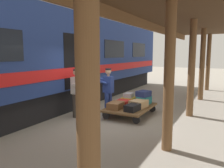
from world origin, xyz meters
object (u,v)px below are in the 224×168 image
(suitcase_tan_vintage, at_px, (139,104))
(suitcase_brown_leather, at_px, (116,105))
(suitcase_gray_aluminum, at_px, (129,95))
(suitcase_red_plastic, at_px, (123,103))
(suitcase_yellow_case, at_px, (129,100))
(porter_by_door, at_px, (77,91))
(suitcase_navy_fabric, at_px, (144,94))
(porter_in_overalls, at_px, (108,90))
(train_car, at_px, (44,58))
(luggage_cart, at_px, (130,108))
(suitcase_teal_softside, at_px, (144,100))
(suitcase_black_hardshell, at_px, (132,108))

(suitcase_tan_vintage, relative_size, suitcase_brown_leather, 0.99)
(suitcase_gray_aluminum, bearing_deg, suitcase_red_plastic, 88.85)
(suitcase_yellow_case, height_order, suitcase_gray_aluminum, suitcase_gray_aluminum)
(porter_by_door, bearing_deg, suitcase_navy_fabric, -139.16)
(suitcase_red_plastic, distance_m, suitcase_tan_vintage, 0.63)
(suitcase_red_plastic, xyz_separation_m, porter_by_door, (1.27, 1.07, 0.49))
(porter_in_overalls, bearing_deg, suitcase_tan_vintage, -166.75)
(suitcase_red_plastic, bearing_deg, train_car, 11.82)
(porter_by_door, bearing_deg, suitcase_tan_vintage, -150.55)
(luggage_cart, relative_size, suitcase_yellow_case, 3.65)
(luggage_cart, xyz_separation_m, suitcase_brown_leather, (0.31, 0.57, 0.16))
(suitcase_red_plastic, bearing_deg, porter_in_overalls, 28.47)
(suitcase_teal_softside, bearing_deg, luggage_cart, 61.03)
(suitcase_tan_vintage, distance_m, suitcase_black_hardshell, 0.57)
(suitcase_yellow_case, distance_m, porter_by_door, 2.13)
(train_car, relative_size, suitcase_yellow_case, 33.42)
(train_car, relative_size, suitcase_tan_vintage, 30.58)
(luggage_cart, xyz_separation_m, porter_by_door, (1.58, 1.07, 0.64))
(suitcase_yellow_case, height_order, suitcase_navy_fabric, suitcase_navy_fabric)
(suitcase_black_hardshell, xyz_separation_m, suitcase_brown_leather, (0.63, 0.00, 0.01))
(train_car, xyz_separation_m, suitcase_yellow_case, (-3.19, -1.23, -1.62))
(suitcase_teal_softside, relative_size, suitcase_gray_aluminum, 1.41)
(suitcase_teal_softside, distance_m, suitcase_black_hardshell, 1.13)
(train_car, relative_size, suitcase_brown_leather, 30.19)
(suitcase_gray_aluminum, distance_m, porter_by_door, 2.08)
(suitcase_yellow_case, xyz_separation_m, suitcase_gray_aluminum, (-0.01, 0.03, 0.19))
(suitcase_teal_softside, xyz_separation_m, suitcase_navy_fabric, (0.02, 0.02, 0.25))
(suitcase_tan_vintage, height_order, porter_in_overalls, porter_in_overalls)
(suitcase_black_hardshell, height_order, suitcase_brown_leather, suitcase_brown_leather)
(suitcase_yellow_case, distance_m, suitcase_black_hardshell, 1.29)
(luggage_cart, height_order, suitcase_teal_softside, suitcase_teal_softside)
(luggage_cart, xyz_separation_m, porter_in_overalls, (0.79, 0.26, 0.64))
(porter_by_door, bearing_deg, suitcase_yellow_case, -127.82)
(suitcase_brown_leather, bearing_deg, porter_in_overalls, -32.39)
(suitcase_yellow_case, distance_m, suitcase_red_plastic, 0.57)
(luggage_cart, bearing_deg, suitcase_navy_fabric, -117.96)
(luggage_cart, relative_size, suitcase_brown_leather, 3.29)
(suitcase_teal_softside, bearing_deg, suitcase_gray_aluminum, 2.42)
(luggage_cart, relative_size, suitcase_navy_fabric, 4.06)
(luggage_cart, distance_m, suitcase_tan_vintage, 0.36)
(suitcase_red_plastic, bearing_deg, suitcase_black_hardshell, 137.92)
(suitcase_yellow_case, height_order, suitcase_black_hardshell, suitcase_black_hardshell)
(suitcase_black_hardshell, bearing_deg, suitcase_red_plastic, -42.08)
(train_car, distance_m, suitcase_navy_fabric, 4.20)
(suitcase_tan_vintage, xyz_separation_m, suitcase_gray_aluminum, (0.62, -0.54, 0.17))
(suitcase_red_plastic, bearing_deg, luggage_cart, 180.00)
(suitcase_yellow_case, bearing_deg, suitcase_red_plastic, 90.00)
(luggage_cart, distance_m, suitcase_black_hardshell, 0.67)
(suitcase_black_hardshell, distance_m, suitcase_gray_aluminum, 1.28)
(luggage_cart, bearing_deg, suitcase_yellow_case, -61.03)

